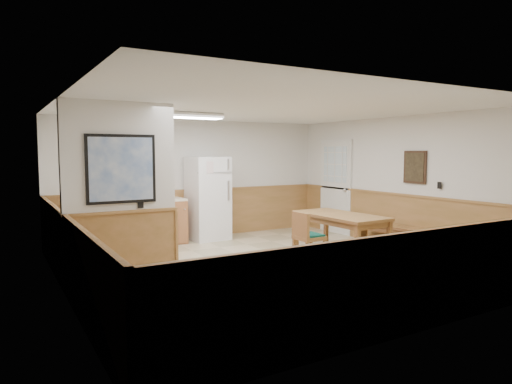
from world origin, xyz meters
TOP-DOWN VIEW (x-y plane):
  - ground at (0.00, 0.00)m, footprint 6.00×6.00m
  - ceiling at (0.00, 0.00)m, footprint 6.00×6.00m
  - back_wall at (0.00, 3.00)m, footprint 6.00×0.02m
  - right_wall at (3.00, 0.00)m, footprint 0.02×6.00m
  - left_wall at (-3.00, 0.00)m, footprint 0.02×6.00m
  - wainscot_back at (0.00, 2.98)m, footprint 6.00×0.04m
  - wainscot_right at (2.98, 0.00)m, footprint 0.04×6.00m
  - wainscot_left at (-2.98, 0.00)m, footprint 0.04×6.00m
  - partition_wall at (-2.25, 0.19)m, footprint 1.50×0.20m
  - kitchen_counter at (-1.21, 2.68)m, footprint 2.20×0.61m
  - exterior_door at (2.96, 1.90)m, footprint 0.07×1.02m
  - kitchen_window at (-2.10, 2.98)m, footprint 0.80×0.04m
  - wall_painting at (2.97, -0.30)m, footprint 0.04×0.50m
  - fluorescent_fixture at (-0.80, 1.30)m, footprint 1.20×0.30m
  - refrigerator at (0.14, 2.63)m, footprint 0.80×0.75m
  - dining_table at (1.46, -0.01)m, footprint 0.89×1.71m
  - dining_bench at (2.74, 0.00)m, footprint 0.54×1.57m
  - dining_chair at (0.65, -0.08)m, footprint 0.58×0.42m
  - fire_extinguisher at (-0.69, 2.70)m, footprint 0.13×0.13m
  - soap_bottle at (-2.33, 2.66)m, footprint 0.08×0.08m

SIDE VIEW (x-z plane):
  - ground at x=0.00m, z-range 0.00..0.00m
  - dining_bench at x=2.74m, z-range 0.12..0.57m
  - kitchen_counter at x=-1.21m, z-range -0.04..0.96m
  - dining_chair at x=0.65m, z-range 0.07..0.92m
  - wainscot_back at x=0.00m, z-range 0.00..1.00m
  - wainscot_right at x=2.98m, z-range 0.00..1.00m
  - wainscot_left at x=-2.98m, z-range 0.00..1.00m
  - dining_table at x=1.46m, z-range 0.28..1.03m
  - refrigerator at x=0.14m, z-range 0.00..1.73m
  - soap_bottle at x=-2.33m, z-range 0.90..1.13m
  - exterior_door at x=2.96m, z-range -0.02..2.13m
  - fire_extinguisher at x=-0.69m, z-range 0.87..1.37m
  - partition_wall at x=-2.25m, z-range -0.02..2.48m
  - back_wall at x=0.00m, z-range 0.00..2.50m
  - right_wall at x=3.00m, z-range 0.00..2.50m
  - left_wall at x=-3.00m, z-range 0.00..2.50m
  - kitchen_window at x=-2.10m, z-range 1.05..2.05m
  - wall_painting at x=2.97m, z-range 1.25..1.85m
  - fluorescent_fixture at x=-0.80m, z-range 2.40..2.49m
  - ceiling at x=0.00m, z-range 2.49..2.51m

